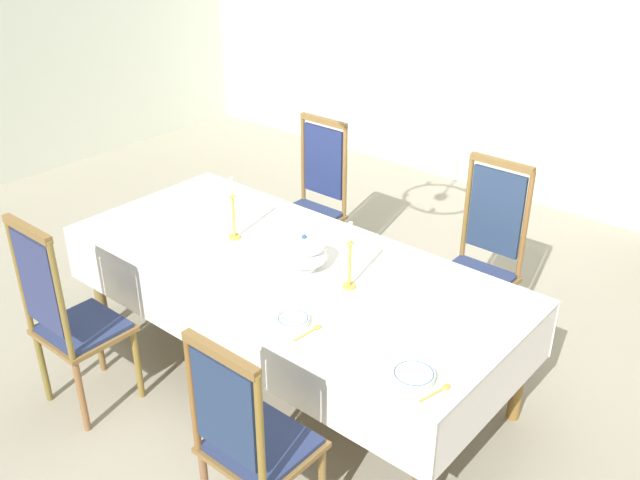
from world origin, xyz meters
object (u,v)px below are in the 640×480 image
at_px(chair_north_a, 313,200).
at_px(chair_south_b, 250,439).
at_px(chair_north_b, 481,258).
at_px(bowl_near_right, 414,376).
at_px(chair_south_a, 69,317).
at_px(candlestick_west, 233,214).
at_px(soup_tureen, 304,252).
at_px(bowl_near_left, 293,320).
at_px(spoon_primary, 314,329).
at_px(spoon_secondary, 442,389).
at_px(dining_table, 289,272).
at_px(candlestick_east, 350,261).

xyz_separation_m(chair_north_a, chair_south_b, (1.36, -1.97, -0.02)).
bearing_deg(chair_north_b, bowl_near_right, 107.00).
xyz_separation_m(chair_south_b, chair_north_b, (-0.00, 1.98, 0.03)).
height_order(chair_south_a, candlestick_west, chair_south_a).
xyz_separation_m(soup_tureen, bowl_near_right, (0.99, -0.42, -0.08)).
distance_m(candlestick_west, bowl_near_left, 0.98).
bearing_deg(chair_north_a, soup_tureen, 128.86).
height_order(chair_north_a, chair_south_b, chair_north_a).
distance_m(spoon_primary, spoon_secondary, 0.70).
relative_size(dining_table, candlestick_east, 6.98).
bearing_deg(chair_north_b, dining_table, 55.46).
distance_m(dining_table, candlestick_west, 0.49).
bearing_deg(soup_tureen, spoon_secondary, -19.44).
height_order(soup_tureen, candlestick_east, candlestick_east).
relative_size(candlestick_west, spoon_secondary, 2.23).
bearing_deg(dining_table, spoon_primary, -37.14).
bearing_deg(chair_south_b, candlestick_west, 138.53).
height_order(soup_tureen, spoon_secondary, soup_tureen).
xyz_separation_m(chair_north_a, candlestick_east, (1.11, -0.99, 0.32)).
bearing_deg(spoon_primary, candlestick_west, 161.60).
bearing_deg(candlestick_west, spoon_secondary, -13.30).
xyz_separation_m(spoon_primary, spoon_secondary, (0.70, 0.02, 0.00)).
xyz_separation_m(dining_table, bowl_near_left, (0.44, -0.44, 0.09)).
relative_size(chair_south_a, bowl_near_right, 6.48).
relative_size(chair_north_a, soup_tureen, 4.64).
bearing_deg(spoon_primary, chair_north_b, 88.94).
height_order(candlestick_west, bowl_near_left, candlestick_west).
height_order(chair_north_b, candlestick_east, chair_north_b).
xyz_separation_m(dining_table, chair_south_b, (0.68, -0.99, -0.12)).
height_order(dining_table, bowl_near_left, bowl_near_left).
bearing_deg(soup_tureen, spoon_primary, -44.19).
relative_size(chair_south_b, spoon_secondary, 6.28).
xyz_separation_m(chair_north_b, bowl_near_right, (0.43, -1.41, 0.18)).
xyz_separation_m(candlestick_east, spoon_secondary, (0.81, -0.40, -0.15)).
distance_m(chair_south_b, bowl_near_left, 0.63).
relative_size(candlestick_west, bowl_near_right, 2.14).
distance_m(soup_tureen, spoon_secondary, 1.19).
xyz_separation_m(chair_north_a, bowl_near_right, (1.79, -1.41, 0.19)).
xyz_separation_m(chair_south_b, bowl_near_right, (0.43, 0.56, 0.21)).
height_order(chair_north_b, soup_tureen, chair_north_b).
xyz_separation_m(chair_north_a, soup_tureen, (0.80, -0.99, 0.26)).
relative_size(chair_south_a, candlestick_east, 3.10).
bearing_deg(spoon_secondary, bowl_near_left, -162.96).
distance_m(bowl_near_right, spoon_primary, 0.57).
distance_m(dining_table, candlestick_east, 0.49).
bearing_deg(bowl_near_left, chair_north_a, 127.91).
height_order(chair_south_b, bowl_near_right, chair_south_b).
distance_m(soup_tureen, candlestick_east, 0.32).
xyz_separation_m(candlestick_east, bowl_near_right, (0.68, -0.42, -0.13)).
bearing_deg(bowl_near_right, chair_south_b, -127.46).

